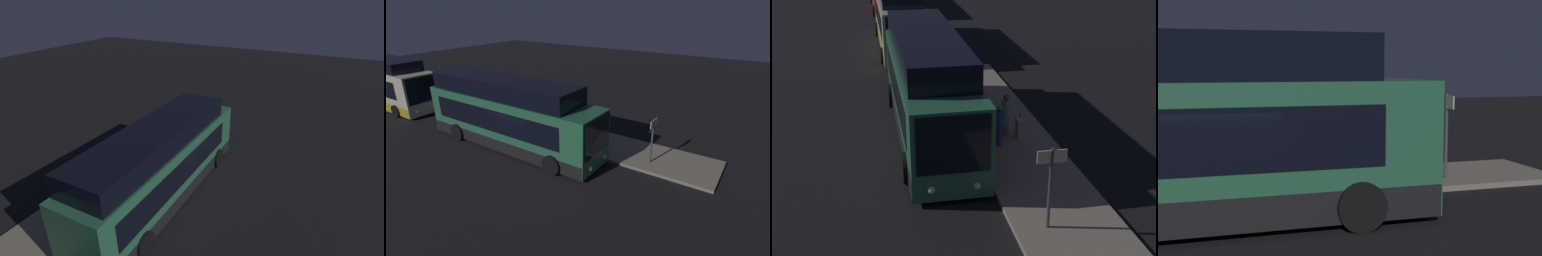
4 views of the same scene
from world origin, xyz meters
The scene contains 7 objects.
ground centered at (0.00, 0.00, 0.00)m, with size 80.00×80.00×0.00m, color black.
platform centered at (0.00, 3.21, 0.08)m, with size 20.00×3.22×0.16m.
bus_lead centered at (-1.10, 0.22, 1.82)m, with size 11.55×2.86×4.05m.
passenger_boarding centered at (0.06, 3.08, 1.07)m, with size 0.63×0.54×1.70m.
passenger_waiting centered at (0.91, 2.62, 1.01)m, with size 0.62×0.59×1.60m.
suitcase centered at (0.31, 3.57, 0.53)m, with size 0.47×0.22×0.98m.
sign_post centered at (6.62, 2.56, 1.71)m, with size 0.10×0.84×2.44m.
Camera 1 is at (-11.42, -6.71, 9.66)m, focal length 28.00 mm.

